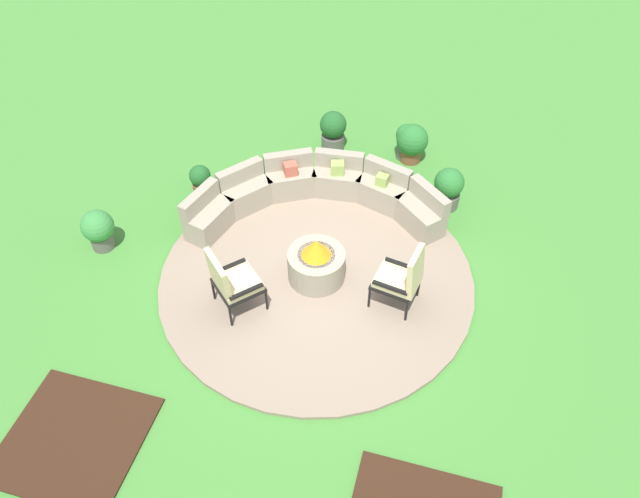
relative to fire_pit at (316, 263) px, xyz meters
name	(u,v)px	position (x,y,z in m)	size (l,w,h in m)	color
ground_plane	(316,279)	(0.00, 0.00, -0.36)	(24.00, 24.00, 0.00)	#478C38
patio_circle	(316,278)	(0.00, 0.00, -0.33)	(4.72, 4.72, 0.06)	gray
mulch_bed_left	(75,439)	(-2.12, -3.31, -0.34)	(1.64, 1.59, 0.04)	#382114
fire_pit	(316,263)	(0.00, 0.00, 0.00)	(0.85, 0.85, 0.76)	#9E937F
curved_stone_bench	(315,194)	(-0.45, 1.48, 0.00)	(3.99, 2.18, 0.74)	#9E937F
lounge_chair_front_left	(231,281)	(-0.97, -0.87, 0.26)	(0.85, 0.87, 1.10)	black
lounge_chair_front_right	(403,277)	(1.29, -0.17, 0.26)	(0.70, 0.64, 1.08)	black
potted_plant_0	(98,229)	(-3.44, -0.24, 0.03)	(0.51, 0.51, 0.70)	#605B56
potted_plant_1	(201,179)	(-2.45, 1.39, -0.05)	(0.37, 0.37, 0.56)	brown
potted_plant_2	(333,130)	(-0.60, 3.25, 0.05)	(0.49, 0.49, 0.76)	#605B56
potted_plant_3	(412,142)	(0.86, 3.27, 0.04)	(0.57, 0.57, 0.73)	brown
potted_plant_4	(449,187)	(1.65, 2.19, 0.04)	(0.50, 0.50, 0.74)	#605B56
potted_plant_5	(406,140)	(0.74, 3.33, 0.02)	(0.39, 0.39, 0.69)	#605B56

